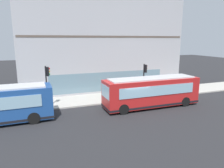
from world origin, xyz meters
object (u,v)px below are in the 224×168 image
object	(u,v)px
traffic_light_down_block	(47,79)
city_bus_nearside	(151,92)
pedestrian_walking_along_curb	(175,85)
pedestrian_near_building_entrance	(129,86)
traffic_light_near_corner	(145,74)
pedestrian_near_hydrant	(110,87)
fire_hydrant	(150,90)
pedestrian_by_light_pole	(104,90)

from	to	relation	value
traffic_light_down_block	city_bus_nearside	bearing A→B (deg)	-106.93
pedestrian_walking_along_curb	pedestrian_near_building_entrance	distance (m)	6.15
traffic_light_near_corner	pedestrian_walking_along_curb	size ratio (longest dim) A/B	2.52
pedestrian_near_hydrant	traffic_light_down_block	bearing A→B (deg)	105.25
traffic_light_down_block	pedestrian_walking_along_curb	size ratio (longest dim) A/B	2.64
fire_hydrant	traffic_light_down_block	bearing A→B (deg)	97.39
traffic_light_near_corner	pedestrian_near_hydrant	bearing A→B (deg)	56.11
fire_hydrant	pedestrian_near_building_entrance	distance (m)	2.86
pedestrian_walking_along_curb	pedestrian_by_light_pole	bearing A→B (deg)	85.81
traffic_light_down_block	pedestrian_near_hydrant	size ratio (longest dim) A/B	2.28
fire_hydrant	city_bus_nearside	bearing A→B (deg)	150.73
traffic_light_down_block	pedestrian_walking_along_curb	xyz separation A→B (m)	(0.80, -15.87, -2.00)
pedestrian_near_building_entrance	pedestrian_walking_along_curb	bearing A→B (deg)	-100.50
traffic_light_near_corner	pedestrian_by_light_pole	distance (m)	5.03
pedestrian_near_building_entrance	city_bus_nearside	bearing A→B (deg)	-178.26
traffic_light_near_corner	pedestrian_near_hydrant	world-z (taller)	traffic_light_near_corner
traffic_light_down_block	pedestrian_by_light_pole	world-z (taller)	traffic_light_down_block
pedestrian_walking_along_curb	pedestrian_near_building_entrance	world-z (taller)	pedestrian_near_building_entrance
pedestrian_near_hydrant	pedestrian_near_building_entrance	xyz separation A→B (m)	(-0.06, -2.55, -0.02)
pedestrian_by_light_pole	pedestrian_walking_along_curb	bearing A→B (deg)	-94.19
traffic_light_down_block	pedestrian_walking_along_curb	distance (m)	16.01
city_bus_nearside	traffic_light_near_corner	distance (m)	3.14
city_bus_nearside	pedestrian_near_building_entrance	size ratio (longest dim) A/B	5.57
city_bus_nearside	traffic_light_down_block	xyz separation A→B (m)	(3.04, 9.97, 1.50)
traffic_light_down_block	pedestrian_by_light_pole	size ratio (longest dim) A/B	2.65
city_bus_nearside	traffic_light_near_corner	bearing A→B (deg)	-14.45
traffic_light_near_corner	pedestrian_near_hydrant	size ratio (longest dim) A/B	2.18
pedestrian_near_building_entrance	traffic_light_near_corner	bearing A→B (deg)	-158.99
fire_hydrant	pedestrian_near_building_entrance	world-z (taller)	pedestrian_near_building_entrance
pedestrian_walking_along_curb	pedestrian_by_light_pole	world-z (taller)	pedestrian_walking_along_curb
city_bus_nearside	traffic_light_down_block	size ratio (longest dim) A/B	2.41
pedestrian_near_hydrant	pedestrian_by_light_pole	world-z (taller)	pedestrian_near_hydrant
pedestrian_near_hydrant	pedestrian_near_building_entrance	bearing A→B (deg)	-91.35
pedestrian_near_building_entrance	fire_hydrant	bearing A→B (deg)	-95.99
city_bus_nearside	pedestrian_near_hydrant	world-z (taller)	city_bus_nearside
city_bus_nearside	fire_hydrant	world-z (taller)	city_bus_nearside
city_bus_nearside	traffic_light_down_block	distance (m)	10.53
city_bus_nearside	fire_hydrant	bearing A→B (deg)	-29.27
traffic_light_near_corner	pedestrian_walking_along_curb	bearing A→B (deg)	-77.99
traffic_light_near_corner	pedestrian_near_building_entrance	distance (m)	2.95
pedestrian_walking_along_curb	traffic_light_down_block	bearing A→B (deg)	92.89
traffic_light_near_corner	traffic_light_down_block	xyz separation A→B (m)	(0.30, 10.67, 0.13)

